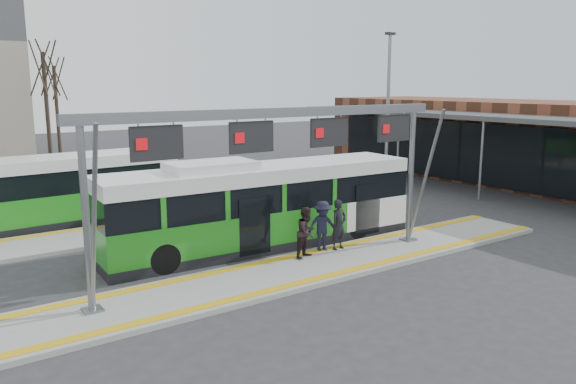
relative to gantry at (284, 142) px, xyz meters
name	(u,v)px	position (x,y,z in m)	size (l,w,h in m)	color
ground	(297,273)	(0.35, -0.25, -4.30)	(120.00, 120.00, 0.00)	#2D2D30
platform_main	(297,271)	(0.35, -0.25, -4.22)	(22.00, 3.00, 0.15)	gray
platform_second	(100,236)	(-3.65, 7.75, -4.22)	(20.00, 3.00, 0.15)	gray
tactile_main	(297,268)	(0.35, -0.25, -4.14)	(22.00, 2.65, 0.02)	gold
tactile_second	(92,228)	(-3.65, 8.90, -4.14)	(20.00, 0.35, 0.02)	gold
gantry	(284,142)	(0.00, 0.00, 0.00)	(13.00, 1.68, 5.20)	slate
station_building	(556,144)	(22.17, 3.74, -1.76)	(11.50, 32.00, 5.00)	brown
hero_bus	(261,206)	(1.07, 3.09, -2.75)	(12.39, 3.18, 3.38)	black
bg_bus_green	(39,193)	(-5.22, 10.98, -2.83)	(12.06, 3.20, 2.98)	black
passenger_a	(339,225)	(2.88, 0.68, -3.24)	(0.67, 0.44, 1.83)	black
passenger_b	(307,232)	(1.33, 0.55, -3.26)	(0.87, 0.68, 1.79)	black
passenger_c	(323,226)	(2.25, 0.85, -3.24)	(1.18, 0.68, 1.83)	black
tree_left	(44,69)	(-1.25, 27.07, 2.74)	(1.40, 1.40, 9.29)	#382B21
tree_mid	(55,79)	(0.86, 33.60, 2.11)	(1.40, 1.40, 8.45)	#382B21
lamp_east	(388,116)	(10.02, 5.58, 0.19)	(0.50, 0.25, 8.49)	slate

